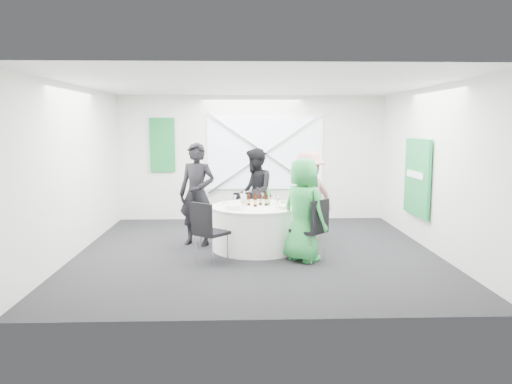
{
  "coord_description": "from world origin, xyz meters",
  "views": [
    {
      "loc": [
        -0.3,
        -8.29,
        2.15
      ],
      "look_at": [
        0.0,
        0.2,
        1.0
      ],
      "focal_mm": 35.0,
      "sensor_mm": 36.0,
      "label": 1
    }
  ],
  "objects_px": {
    "person_man_back_left": "(197,194)",
    "person_woman_pink": "(308,197)",
    "chair_back": "(244,211)",
    "chair_front_right": "(313,225)",
    "banquet_table": "(256,227)",
    "person_woman_green": "(303,210)",
    "chair_back_left": "(201,214)",
    "person_man_back": "(255,192)",
    "clear_water_bottle": "(244,201)",
    "chair_back_right": "(304,211)",
    "chair_front_left": "(207,228)",
    "green_water_bottle": "(268,198)"
  },
  "relations": [
    {
      "from": "chair_back_left",
      "to": "person_woman_green",
      "type": "bearing_deg",
      "value": -104.81
    },
    {
      "from": "banquet_table",
      "to": "green_water_bottle",
      "type": "bearing_deg",
      "value": 25.27
    },
    {
      "from": "chair_back_right",
      "to": "person_woman_pink",
      "type": "relative_size",
      "value": 0.53
    },
    {
      "from": "chair_back",
      "to": "person_man_back_left",
      "type": "distance_m",
      "value": 1.19
    },
    {
      "from": "person_man_back_left",
      "to": "person_woman_green",
      "type": "bearing_deg",
      "value": -14.42
    },
    {
      "from": "person_woman_green",
      "to": "green_water_bottle",
      "type": "distance_m",
      "value": 1.03
    },
    {
      "from": "green_water_bottle",
      "to": "person_man_back_left",
      "type": "bearing_deg",
      "value": 168.8
    },
    {
      "from": "chair_front_right",
      "to": "person_woman_green",
      "type": "height_order",
      "value": "person_woman_green"
    },
    {
      "from": "green_water_bottle",
      "to": "person_woman_pink",
      "type": "bearing_deg",
      "value": 28.37
    },
    {
      "from": "banquet_table",
      "to": "clear_water_bottle",
      "type": "distance_m",
      "value": 0.54
    },
    {
      "from": "banquet_table",
      "to": "chair_back_left",
      "type": "bearing_deg",
      "value": 161.23
    },
    {
      "from": "person_woman_pink",
      "to": "clear_water_bottle",
      "type": "bearing_deg",
      "value": -0.11
    },
    {
      "from": "person_woman_green",
      "to": "chair_back",
      "type": "bearing_deg",
      "value": -15.91
    },
    {
      "from": "banquet_table",
      "to": "chair_back",
      "type": "relative_size",
      "value": 1.87
    },
    {
      "from": "chair_back",
      "to": "banquet_table",
      "type": "bearing_deg",
      "value": -90.0
    },
    {
      "from": "chair_back_right",
      "to": "chair_front_right",
      "type": "distance_m",
      "value": 1.64
    },
    {
      "from": "chair_back_left",
      "to": "person_man_back",
      "type": "relative_size",
      "value": 0.56
    },
    {
      "from": "chair_back_left",
      "to": "chair_front_right",
      "type": "height_order",
      "value": "chair_front_right"
    },
    {
      "from": "banquet_table",
      "to": "person_woman_green",
      "type": "bearing_deg",
      "value": -47.72
    },
    {
      "from": "person_man_back_left",
      "to": "green_water_bottle",
      "type": "height_order",
      "value": "person_man_back_left"
    },
    {
      "from": "chair_back",
      "to": "person_woman_green",
      "type": "xyz_separation_m",
      "value": [
        0.92,
        -1.85,
        0.33
      ]
    },
    {
      "from": "banquet_table",
      "to": "person_woman_pink",
      "type": "xyz_separation_m",
      "value": [
        0.97,
        0.51,
        0.46
      ]
    },
    {
      "from": "person_woman_pink",
      "to": "clear_water_bottle",
      "type": "height_order",
      "value": "person_woman_pink"
    },
    {
      "from": "chair_back",
      "to": "chair_front_right",
      "type": "xyz_separation_m",
      "value": [
        1.08,
        -1.91,
        0.1
      ]
    },
    {
      "from": "chair_back_left",
      "to": "person_man_back",
      "type": "height_order",
      "value": "person_man_back"
    },
    {
      "from": "chair_back_right",
      "to": "clear_water_bottle",
      "type": "relative_size",
      "value": 3.26
    },
    {
      "from": "chair_front_left",
      "to": "person_woman_pink",
      "type": "xyz_separation_m",
      "value": [
        1.76,
        1.42,
        0.27
      ]
    },
    {
      "from": "chair_back_left",
      "to": "chair_front_right",
      "type": "xyz_separation_m",
      "value": [
        1.84,
        -1.17,
        0.03
      ]
    },
    {
      "from": "banquet_table",
      "to": "chair_front_left",
      "type": "distance_m",
      "value": 1.22
    },
    {
      "from": "banquet_table",
      "to": "chair_front_right",
      "type": "distance_m",
      "value": 1.23
    },
    {
      "from": "chair_back",
      "to": "clear_water_bottle",
      "type": "distance_m",
      "value": 1.23
    },
    {
      "from": "chair_front_right",
      "to": "person_woman_green",
      "type": "xyz_separation_m",
      "value": [
        -0.16,
        0.05,
        0.23
      ]
    },
    {
      "from": "person_woman_green",
      "to": "chair_front_right",
      "type": "bearing_deg",
      "value": -151.32
    },
    {
      "from": "person_woman_pink",
      "to": "chair_back_left",
      "type": "bearing_deg",
      "value": -22.35
    },
    {
      "from": "chair_back_left",
      "to": "person_man_back",
      "type": "bearing_deg",
      "value": -35.06
    },
    {
      "from": "person_man_back",
      "to": "person_woman_green",
      "type": "bearing_deg",
      "value": 21.82
    },
    {
      "from": "chair_back_right",
      "to": "chair_front_left",
      "type": "distance_m",
      "value": 2.42
    },
    {
      "from": "chair_back",
      "to": "person_woman_pink",
      "type": "distance_m",
      "value": 1.35
    },
    {
      "from": "chair_back_left",
      "to": "green_water_bottle",
      "type": "xyz_separation_m",
      "value": [
        1.18,
        -0.23,
        0.32
      ]
    },
    {
      "from": "person_man_back_left",
      "to": "person_woman_pink",
      "type": "relative_size",
      "value": 1.09
    },
    {
      "from": "person_man_back",
      "to": "clear_water_bottle",
      "type": "height_order",
      "value": "person_man_back"
    },
    {
      "from": "chair_back_left",
      "to": "person_woman_green",
      "type": "relative_size",
      "value": 0.59
    },
    {
      "from": "person_man_back",
      "to": "person_woman_pink",
      "type": "xyz_separation_m",
      "value": [
        0.95,
        -0.54,
        -0.01
      ]
    },
    {
      "from": "chair_front_right",
      "to": "person_woman_green",
      "type": "relative_size",
      "value": 0.61
    },
    {
      "from": "chair_front_right",
      "to": "chair_back",
      "type": "bearing_deg",
      "value": -106.61
    },
    {
      "from": "chair_back_left",
      "to": "chair_back_right",
      "type": "relative_size",
      "value": 1.06
    },
    {
      "from": "chair_front_right",
      "to": "chair_front_left",
      "type": "height_order",
      "value": "chair_front_right"
    },
    {
      "from": "chair_back_right",
      "to": "person_woman_green",
      "type": "bearing_deg",
      "value": -48.05
    },
    {
      "from": "banquet_table",
      "to": "person_woman_green",
      "type": "distance_m",
      "value": 1.15
    },
    {
      "from": "banquet_table",
      "to": "person_woman_pink",
      "type": "distance_m",
      "value": 1.19
    }
  ]
}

